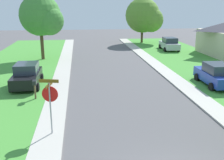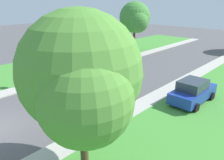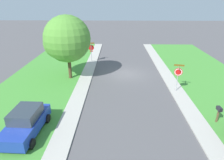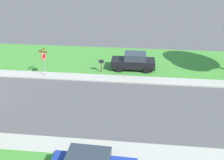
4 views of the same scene
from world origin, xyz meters
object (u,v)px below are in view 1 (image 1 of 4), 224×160
(stop_sign_far_corner, at_px, (50,98))
(car_black_across_road, at_px, (27,75))
(tree_sidewalk_near, at_px, (145,17))
(tree_across_left, at_px, (42,17))
(car_silver_kerbside_mid, at_px, (169,44))
(mailbox, at_px, (35,85))
(car_blue_near_corner, at_px, (216,75))

(stop_sign_far_corner, bearing_deg, car_black_across_road, 107.36)
(tree_sidewalk_near, height_order, tree_across_left, tree_across_left)
(car_silver_kerbside_mid, bearing_deg, car_black_across_road, -137.80)
(car_black_across_road, xyz_separation_m, mailbox, (1.04, -3.09, 0.14))
(stop_sign_far_corner, bearing_deg, car_silver_kerbside_mid, 59.30)
(car_blue_near_corner, xyz_separation_m, tree_sidewalk_near, (0.13, 23.55, 3.30))
(car_black_across_road, relative_size, tree_across_left, 0.61)
(stop_sign_far_corner, distance_m, tree_across_left, 18.64)
(car_blue_near_corner, bearing_deg, car_silver_kerbside_mid, 83.54)
(car_black_across_road, distance_m, car_blue_near_corner, 14.34)
(car_black_across_road, bearing_deg, tree_across_left, 89.01)
(stop_sign_far_corner, distance_m, car_black_across_road, 8.64)
(stop_sign_far_corner, height_order, car_silver_kerbside_mid, stop_sign_far_corner)
(mailbox, bearing_deg, car_blue_near_corner, 6.35)
(tree_sidewalk_near, relative_size, mailbox, 5.37)
(car_blue_near_corner, distance_m, car_silver_kerbside_mid, 16.31)
(tree_across_left, bearing_deg, car_silver_kerbside_mid, 15.83)
(car_black_across_road, height_order, tree_across_left, tree_across_left)
(car_silver_kerbside_mid, relative_size, tree_across_left, 0.62)
(car_black_across_road, bearing_deg, car_silver_kerbside_mid, 42.20)
(car_black_across_road, height_order, mailbox, car_black_across_road)
(tree_sidewalk_near, bearing_deg, car_black_across_road, -123.25)
(stop_sign_far_corner, distance_m, car_silver_kerbside_mid, 26.50)
(car_blue_near_corner, distance_m, tree_sidewalk_near, 23.78)
(car_black_across_road, relative_size, car_silver_kerbside_mid, 0.99)
(car_blue_near_corner, bearing_deg, tree_sidewalk_near, 89.68)
(tree_sidewalk_near, bearing_deg, mailbox, -118.07)
(car_blue_near_corner, height_order, car_silver_kerbside_mid, same)
(stop_sign_far_corner, bearing_deg, tree_across_left, 97.44)
(stop_sign_far_corner, xyz_separation_m, car_blue_near_corner, (11.69, 6.57, -1.01))
(stop_sign_far_corner, relative_size, tree_across_left, 0.39)
(car_silver_kerbside_mid, xyz_separation_m, tree_across_left, (-15.91, -4.51, 3.87))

